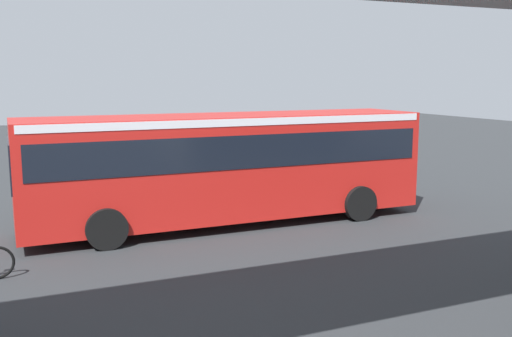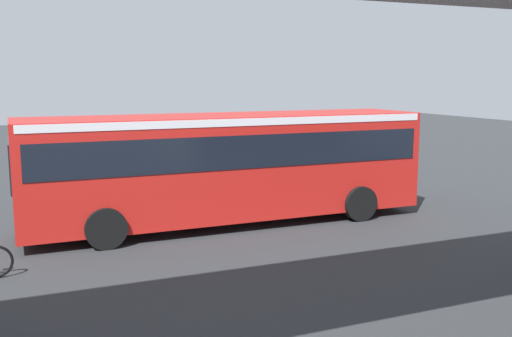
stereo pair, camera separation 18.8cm
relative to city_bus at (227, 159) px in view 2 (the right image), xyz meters
name	(u,v)px [view 2 (the right image)]	position (x,y,z in m)	size (l,w,h in m)	color
ground	(211,220)	(0.34, -0.53, -1.88)	(80.00, 80.00, 0.00)	#2D3033
city_bus	(227,159)	(0.00, 0.00, 0.00)	(11.54, 2.85, 3.15)	red
pedestrian	(363,168)	(-6.27, -2.49, -1.00)	(0.38, 0.38, 1.79)	#2D2D38
traffic_sign	(44,152)	(4.76, -3.75, 0.01)	(0.08, 0.60, 2.80)	slate
lane_dash_leftmost	(285,191)	(-3.66, -3.72, -1.88)	(2.00, 0.20, 0.01)	silver
lane_dash_left	(182,199)	(0.34, -3.72, -1.88)	(2.00, 0.20, 0.01)	silver
lane_dash_centre	(61,209)	(4.34, -3.72, -1.88)	(2.00, 0.20, 0.01)	silver
pedestrian_overpass	(453,5)	(0.34, 9.42, 3.24)	(27.29, 2.60, 6.91)	#9E9E99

